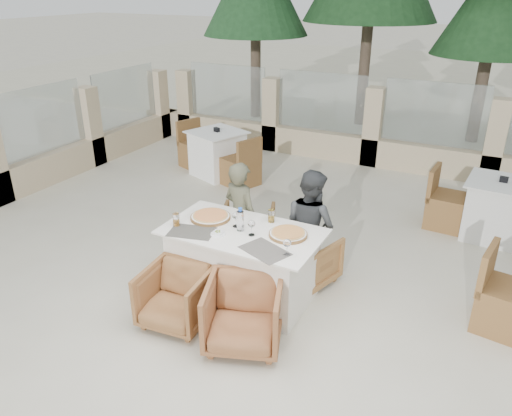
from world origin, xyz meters
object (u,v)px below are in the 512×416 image
at_px(wine_glass_centre, 236,218).
at_px(bg_table_b, 497,210).
at_px(dining_table, 243,264).
at_px(armchair_near_left, 176,297).
at_px(wine_glass_near, 252,227).
at_px(water_bottle, 240,219).
at_px(pizza_right, 288,234).
at_px(olive_dish, 218,233).
at_px(bg_table_a, 217,154).
at_px(armchair_far_right, 306,259).
at_px(diner_right, 310,226).
at_px(armchair_far_left, 248,230).
at_px(pizza_left, 210,216).
at_px(armchair_near_right, 244,314).
at_px(wine_glass_corner, 287,246).
at_px(beer_glass_left, 176,220).
at_px(beer_glass_right, 271,216).
at_px(diner_left, 241,217).

distance_m(wine_glass_centre, bg_table_b, 3.57).
relative_size(dining_table, armchair_near_left, 2.51).
bearing_deg(wine_glass_near, water_bottle, 164.20).
distance_m(pizza_right, armchair_near_left, 1.25).
height_order(olive_dish, bg_table_a, olive_dish).
xyz_separation_m(armchair_far_right, diner_right, (-0.01, 0.10, 0.36)).
bearing_deg(armchair_far_left, bg_table_a, -72.17).
relative_size(pizza_left, armchair_near_left, 0.66).
height_order(water_bottle, armchair_near_left, water_bottle).
relative_size(armchair_near_right, bg_table_a, 0.42).
bearing_deg(water_bottle, wine_glass_near, -15.80).
bearing_deg(wine_glass_corner, armchair_far_left, 132.34).
distance_m(water_bottle, armchair_near_right, 0.97).
height_order(armchair_near_right, diner_right, diner_right).
distance_m(armchair_near_right, diner_right, 1.38).
xyz_separation_m(beer_glass_left, beer_glass_right, (0.82, 0.53, 0.00)).
bearing_deg(diner_right, pizza_right, 111.98).
height_order(armchair_far_left, armchair_near_right, armchair_near_right).
distance_m(wine_glass_centre, beer_glass_left, 0.61).
bearing_deg(pizza_left, wine_glass_corner, -17.89).
distance_m(olive_dish, bg_table_b, 3.79).
height_order(armchair_far_left, diner_left, diner_left).
xyz_separation_m(beer_glass_right, bg_table_b, (2.09, 2.36, -0.45)).
bearing_deg(bg_table_a, olive_dish, -37.91).
distance_m(wine_glass_near, wine_glass_corner, 0.51).
height_order(beer_glass_right, diner_left, diner_left).
bearing_deg(wine_glass_corner, diner_left, 140.13).
distance_m(water_bottle, bg_table_b, 3.56).
bearing_deg(beer_glass_right, olive_dish, -124.31).
relative_size(pizza_left, armchair_far_left, 0.66).
height_order(armchair_near_left, bg_table_b, bg_table_b).
height_order(dining_table, wine_glass_centre, wine_glass_centre).
bearing_deg(olive_dish, diner_left, 100.50).
height_order(beer_glass_left, beer_glass_right, same).
bearing_deg(bg_table_a, beer_glass_right, -28.84).
bearing_deg(beer_glass_right, water_bottle, -121.25).
bearing_deg(bg_table_b, bg_table_a, 179.19).
relative_size(wine_glass_corner, armchair_near_right, 0.26).
distance_m(diner_left, diner_right, 0.79).
bearing_deg(armchair_far_left, beer_glass_left, 55.43).
bearing_deg(armchair_far_left, diner_left, 84.59).
bearing_deg(armchair_near_left, bg_table_a, 110.25).
height_order(pizza_left, wine_glass_near, wine_glass_near).
relative_size(pizza_left, wine_glass_corner, 2.31).
xyz_separation_m(wine_glass_corner, armchair_near_right, (-0.22, -0.43, -0.55)).
xyz_separation_m(pizza_left, armchair_near_left, (0.08, -0.79, -0.51)).
xyz_separation_m(beer_glass_left, armchair_near_right, (1.03, -0.46, -0.52)).
bearing_deg(wine_glass_centre, armchair_far_right, 40.50).
xyz_separation_m(beer_glass_right, armchair_far_right, (0.32, 0.24, -0.56)).
distance_m(dining_table, wine_glass_centre, 0.49).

